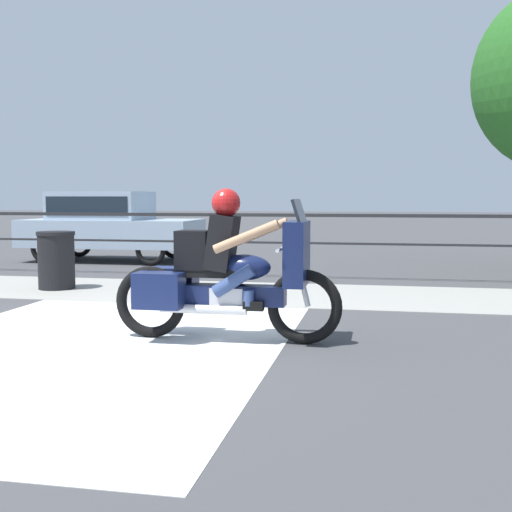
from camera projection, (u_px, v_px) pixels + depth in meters
The scene contains 7 objects.
ground_plane at pixel (96, 339), 6.62m from camera, with size 120.00×120.00×0.00m, color #424244.
sidewalk_band at pixel (191, 291), 9.94m from camera, with size 44.00×2.40×0.01m, color #99968E.
crosswalk_band at pixel (94, 343), 6.41m from camera, with size 3.78×6.00×0.01m, color silver.
fence_railing at pixel (221, 227), 11.71m from camera, with size 36.00×0.05×1.17m.
motorcycle at pixel (225, 274), 6.48m from camera, with size 2.36×0.76×1.55m.
parked_car at pixel (108, 222), 14.66m from camera, with size 3.96×1.77×1.59m.
trash_bin at pixel (56, 260), 10.17m from camera, with size 0.60×0.60×0.92m.
Camera 1 is at (2.87, -6.07, 1.46)m, focal length 45.00 mm.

